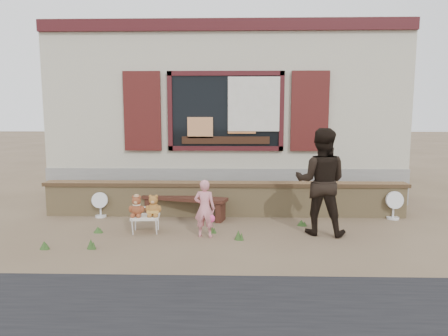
{
  "coord_description": "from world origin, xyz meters",
  "views": [
    {
      "loc": [
        0.19,
        -6.71,
        1.98
      ],
      "look_at": [
        0.0,
        0.6,
        1.0
      ],
      "focal_mm": 32.0,
      "sensor_mm": 36.0,
      "label": 1
    }
  ],
  "objects_px": {
    "teddy_bear_right": "(154,205)",
    "child": "(205,208)",
    "bench": "(185,203)",
    "folding_chair": "(145,217)",
    "teddy_bear_left": "(137,206)",
    "adult": "(321,182)"
  },
  "relations": [
    {
      "from": "teddy_bear_right",
      "to": "adult",
      "type": "distance_m",
      "value": 2.82
    },
    {
      "from": "child",
      "to": "adult",
      "type": "relative_size",
      "value": 0.54
    },
    {
      "from": "child",
      "to": "folding_chair",
      "type": "bearing_deg",
      "value": -4.11
    },
    {
      "from": "child",
      "to": "adult",
      "type": "xyz_separation_m",
      "value": [
        1.91,
        0.23,
        0.41
      ]
    },
    {
      "from": "teddy_bear_right",
      "to": "child",
      "type": "distance_m",
      "value": 0.91
    },
    {
      "from": "bench",
      "to": "teddy_bear_left",
      "type": "bearing_deg",
      "value": -110.43
    },
    {
      "from": "bench",
      "to": "child",
      "type": "bearing_deg",
      "value": -52.15
    },
    {
      "from": "teddy_bear_right",
      "to": "child",
      "type": "bearing_deg",
      "value": -20.97
    },
    {
      "from": "bench",
      "to": "folding_chair",
      "type": "relative_size",
      "value": 3.38
    },
    {
      "from": "bench",
      "to": "teddy_bear_right",
      "type": "bearing_deg",
      "value": -98.43
    },
    {
      "from": "teddy_bear_right",
      "to": "bench",
      "type": "bearing_deg",
      "value": 60.19
    },
    {
      "from": "folding_chair",
      "to": "teddy_bear_right",
      "type": "relative_size",
      "value": 1.35
    },
    {
      "from": "folding_chair",
      "to": "teddy_bear_right",
      "type": "distance_m",
      "value": 0.25
    },
    {
      "from": "folding_chair",
      "to": "teddy_bear_right",
      "type": "xyz_separation_m",
      "value": [
        0.14,
        0.01,
        0.21
      ]
    },
    {
      "from": "folding_chair",
      "to": "child",
      "type": "relative_size",
      "value": 0.53
    },
    {
      "from": "teddy_bear_left",
      "to": "teddy_bear_right",
      "type": "height_order",
      "value": "teddy_bear_right"
    },
    {
      "from": "bench",
      "to": "child",
      "type": "relative_size",
      "value": 1.78
    },
    {
      "from": "teddy_bear_left",
      "to": "teddy_bear_right",
      "type": "distance_m",
      "value": 0.28
    },
    {
      "from": "folding_chair",
      "to": "child",
      "type": "bearing_deg",
      "value": -18.22
    },
    {
      "from": "folding_chair",
      "to": "teddy_bear_left",
      "type": "bearing_deg",
      "value": 180.0
    },
    {
      "from": "bench",
      "to": "teddy_bear_left",
      "type": "xyz_separation_m",
      "value": [
        -0.69,
        -0.94,
        0.16
      ]
    },
    {
      "from": "child",
      "to": "teddy_bear_right",
      "type": "bearing_deg",
      "value": -6.86
    }
  ]
}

